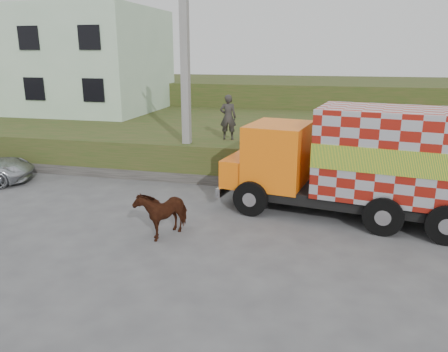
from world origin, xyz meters
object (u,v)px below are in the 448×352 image
(cargo_truck, at_px, (361,162))
(cow, at_px, (163,211))
(utility_pole, at_px, (185,77))
(pedestrian, at_px, (228,117))

(cargo_truck, relative_size, cow, 4.98)
(utility_pole, height_order, cargo_truck, utility_pole)
(utility_pole, xyz_separation_m, cow, (1.07, -5.44, -3.40))
(cow, bearing_deg, utility_pole, 123.98)
(cargo_truck, height_order, cow, cargo_truck)
(utility_pole, xyz_separation_m, pedestrian, (1.41, 1.15, -1.65))
(utility_pole, height_order, cow, utility_pole)
(cargo_truck, xyz_separation_m, cow, (-5.42, -2.72, -1.09))
(utility_pole, bearing_deg, cow, -78.91)
(cargo_truck, distance_m, cow, 6.16)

